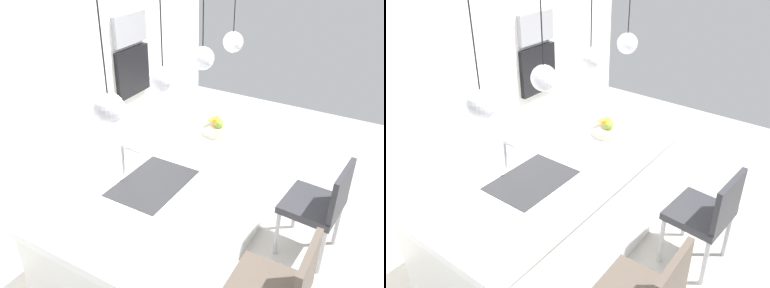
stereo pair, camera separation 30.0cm
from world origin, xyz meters
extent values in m
plane|color=#BCB7AD|center=(0.00, 0.00, 0.00)|extent=(6.60, 6.60, 0.00)
cube|color=white|center=(0.00, 1.65, 1.30)|extent=(6.00, 0.10, 2.60)
cube|color=white|center=(0.00, 0.00, 0.42)|extent=(2.34, 0.90, 0.83)
cube|color=white|center=(0.00, 0.00, 0.86)|extent=(2.40, 0.96, 0.06)
cube|color=#2D2D30|center=(-0.41, 0.00, 0.89)|extent=(0.56, 0.40, 0.02)
cylinder|color=silver|center=(-0.41, 0.24, 1.00)|extent=(0.02, 0.02, 0.22)
cylinder|color=silver|center=(-0.41, 0.16, 1.10)|extent=(0.02, 0.16, 0.02)
cylinder|color=beige|center=(0.45, -0.04, 0.92)|extent=(0.28, 0.28, 0.06)
sphere|color=olive|center=(0.43, -0.06, 0.98)|extent=(0.07, 0.07, 0.07)
sphere|color=orange|center=(0.45, -0.04, 0.98)|extent=(0.08, 0.08, 0.08)
ellipsoid|color=yellow|center=(0.47, 0.01, 1.00)|extent=(0.19, 0.05, 0.08)
cube|color=#9E9EA3|center=(1.38, 1.58, 1.35)|extent=(0.54, 0.08, 0.34)
cube|color=black|center=(1.38, 1.58, 0.85)|extent=(0.56, 0.08, 0.56)
cube|color=brown|center=(-0.49, -1.08, 0.69)|extent=(0.42, 0.05, 0.39)
cube|color=#333338|center=(0.48, -0.87, 0.46)|extent=(0.48, 0.46, 0.06)
cube|color=#333338|center=(0.47, -1.06, 0.67)|extent=(0.43, 0.07, 0.36)
cylinder|color=#B2B2B7|center=(0.69, -0.70, 0.21)|extent=(0.04, 0.04, 0.43)
cylinder|color=#B2B2B7|center=(0.30, -0.67, 0.21)|extent=(0.04, 0.04, 0.43)
cylinder|color=#B2B2B7|center=(0.67, -1.07, 0.21)|extent=(0.04, 0.04, 0.43)
cylinder|color=#B2B2B7|center=(0.28, -1.04, 0.21)|extent=(0.04, 0.04, 0.43)
sphere|color=silver|center=(-0.75, 0.00, 1.57)|extent=(0.17, 0.17, 0.17)
cylinder|color=black|center=(-0.75, 0.00, 1.95)|extent=(0.01, 0.01, 0.60)
sphere|color=silver|center=(-0.25, 0.00, 1.57)|extent=(0.17, 0.17, 0.17)
cylinder|color=black|center=(-0.25, 0.00, 1.95)|extent=(0.01, 0.01, 0.60)
sphere|color=silver|center=(0.25, 0.00, 1.57)|extent=(0.17, 0.17, 0.17)
cylinder|color=black|center=(0.25, 0.00, 1.95)|extent=(0.01, 0.01, 0.60)
sphere|color=silver|center=(0.75, 0.00, 1.57)|extent=(0.17, 0.17, 0.17)
camera|label=1|loc=(-2.15, -1.33, 2.42)|focal=37.36mm
camera|label=2|loc=(-1.99, -1.58, 2.42)|focal=37.36mm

